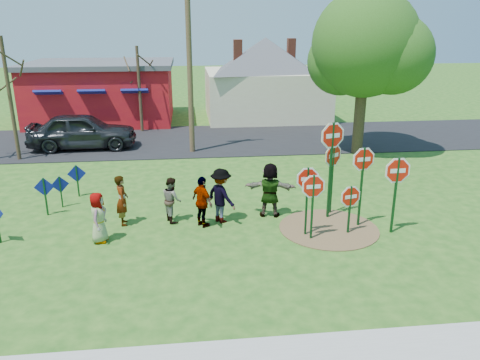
{
  "coord_description": "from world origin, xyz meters",
  "views": [
    {
      "loc": [
        0.08,
        -14.42,
        6.34
      ],
      "look_at": [
        1.82,
        0.85,
        1.15
      ],
      "focal_mm": 35.0,
      "sensor_mm": 36.0,
      "label": 1
    }
  ],
  "objects_px": {
    "person_b": "(122,200)",
    "suv": "(82,131)",
    "leafy_tree": "(368,50)",
    "utility_pole": "(189,62)",
    "stop_sign_b": "(332,146)",
    "stop_sign_c": "(363,169)",
    "stop_sign_d": "(333,161)",
    "stop_sign_a": "(313,193)",
    "person_a": "(98,217)"
  },
  "relations": [
    {
      "from": "stop_sign_b",
      "to": "utility_pole",
      "type": "bearing_deg",
      "value": 99.43
    },
    {
      "from": "stop_sign_a",
      "to": "stop_sign_d",
      "type": "height_order",
      "value": "stop_sign_d"
    },
    {
      "from": "stop_sign_c",
      "to": "person_a",
      "type": "distance_m",
      "value": 8.31
    },
    {
      "from": "stop_sign_b",
      "to": "stop_sign_d",
      "type": "distance_m",
      "value": 0.76
    },
    {
      "from": "stop_sign_d",
      "to": "person_a",
      "type": "bearing_deg",
      "value": 155.97
    },
    {
      "from": "stop_sign_d",
      "to": "stop_sign_a",
      "type": "bearing_deg",
      "value": -155.71
    },
    {
      "from": "stop_sign_d",
      "to": "leafy_tree",
      "type": "height_order",
      "value": "leafy_tree"
    },
    {
      "from": "leafy_tree",
      "to": "person_b",
      "type": "bearing_deg",
      "value": -144.57
    },
    {
      "from": "person_a",
      "to": "suv",
      "type": "relative_size",
      "value": 0.29
    },
    {
      "from": "stop_sign_d",
      "to": "person_b",
      "type": "bearing_deg",
      "value": 146.85
    },
    {
      "from": "stop_sign_b",
      "to": "leafy_tree",
      "type": "distance_m",
      "value": 9.3
    },
    {
      "from": "person_a",
      "to": "person_b",
      "type": "xyz_separation_m",
      "value": [
        0.55,
        1.24,
        0.06
      ]
    },
    {
      "from": "stop_sign_a",
      "to": "utility_pole",
      "type": "xyz_separation_m",
      "value": [
        -3.46,
        10.66,
        2.98
      ]
    },
    {
      "from": "person_b",
      "to": "suv",
      "type": "bearing_deg",
      "value": 8.41
    },
    {
      "from": "person_a",
      "to": "leafy_tree",
      "type": "bearing_deg",
      "value": -45.72
    },
    {
      "from": "person_b",
      "to": "suv",
      "type": "distance_m",
      "value": 10.69
    },
    {
      "from": "suv",
      "to": "leafy_tree",
      "type": "bearing_deg",
      "value": -101.07
    },
    {
      "from": "stop_sign_b",
      "to": "suv",
      "type": "height_order",
      "value": "stop_sign_b"
    },
    {
      "from": "utility_pole",
      "to": "stop_sign_b",
      "type": "bearing_deg",
      "value": -63.93
    },
    {
      "from": "stop_sign_b",
      "to": "stop_sign_d",
      "type": "relative_size",
      "value": 1.31
    },
    {
      "from": "person_b",
      "to": "suv",
      "type": "relative_size",
      "value": 0.31
    },
    {
      "from": "stop_sign_d",
      "to": "leafy_tree",
      "type": "distance_m",
      "value": 9.11
    },
    {
      "from": "stop_sign_d",
      "to": "stop_sign_c",
      "type": "bearing_deg",
      "value": -95.89
    },
    {
      "from": "stop_sign_b",
      "to": "leafy_tree",
      "type": "height_order",
      "value": "leafy_tree"
    },
    {
      "from": "stop_sign_a",
      "to": "suv",
      "type": "distance_m",
      "value": 15.07
    },
    {
      "from": "stop_sign_c",
      "to": "stop_sign_d",
      "type": "relative_size",
      "value": 1.05
    },
    {
      "from": "stop_sign_d",
      "to": "person_a",
      "type": "relative_size",
      "value": 1.68
    },
    {
      "from": "utility_pole",
      "to": "stop_sign_c",
      "type": "bearing_deg",
      "value": -61.96
    },
    {
      "from": "leafy_tree",
      "to": "stop_sign_b",
      "type": "bearing_deg",
      "value": -116.82
    },
    {
      "from": "suv",
      "to": "utility_pole",
      "type": "distance_m",
      "value": 6.82
    },
    {
      "from": "person_b",
      "to": "leafy_tree",
      "type": "bearing_deg",
      "value": -64.0
    },
    {
      "from": "person_a",
      "to": "utility_pole",
      "type": "height_order",
      "value": "utility_pole"
    },
    {
      "from": "suv",
      "to": "utility_pole",
      "type": "bearing_deg",
      "value": -104.24
    },
    {
      "from": "person_a",
      "to": "stop_sign_b",
      "type": "bearing_deg",
      "value": -76.1
    },
    {
      "from": "stop_sign_c",
      "to": "stop_sign_d",
      "type": "bearing_deg",
      "value": 109.43
    },
    {
      "from": "stop_sign_c",
      "to": "stop_sign_d",
      "type": "height_order",
      "value": "stop_sign_c"
    },
    {
      "from": "stop_sign_a",
      "to": "person_a",
      "type": "height_order",
      "value": "stop_sign_a"
    },
    {
      "from": "stop_sign_b",
      "to": "stop_sign_c",
      "type": "distance_m",
      "value": 1.25
    },
    {
      "from": "suv",
      "to": "stop_sign_b",
      "type": "bearing_deg",
      "value": -137.1
    },
    {
      "from": "utility_pole",
      "to": "stop_sign_d",
      "type": "bearing_deg",
      "value": -62.01
    },
    {
      "from": "stop_sign_a",
      "to": "suv",
      "type": "xyz_separation_m",
      "value": [
        -9.14,
        11.96,
        -0.55
      ]
    },
    {
      "from": "stop_sign_b",
      "to": "suv",
      "type": "bearing_deg",
      "value": 117.62
    },
    {
      "from": "stop_sign_b",
      "to": "person_b",
      "type": "bearing_deg",
      "value": 161.46
    },
    {
      "from": "stop_sign_a",
      "to": "person_a",
      "type": "distance_m",
      "value": 6.49
    },
    {
      "from": "stop_sign_b",
      "to": "utility_pole",
      "type": "relative_size",
      "value": 0.4
    },
    {
      "from": "stop_sign_d",
      "to": "suv",
      "type": "distance_m",
      "value": 14.42
    },
    {
      "from": "stop_sign_a",
      "to": "stop_sign_c",
      "type": "xyz_separation_m",
      "value": [
        1.8,
        0.8,
        0.44
      ]
    },
    {
      "from": "stop_sign_b",
      "to": "suv",
      "type": "distance_m",
      "value": 14.61
    },
    {
      "from": "suv",
      "to": "leafy_tree",
      "type": "xyz_separation_m",
      "value": [
        14.17,
        -2.43,
        4.14
      ]
    },
    {
      "from": "suv",
      "to": "leafy_tree",
      "type": "relative_size",
      "value": 0.69
    }
  ]
}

